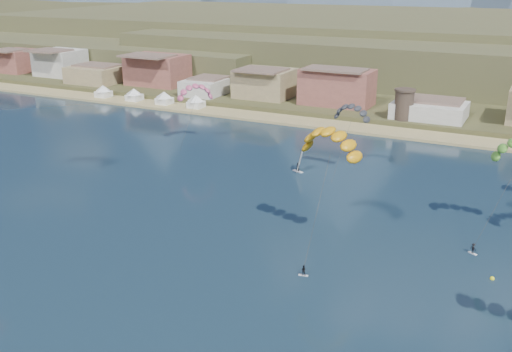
{
  "coord_description": "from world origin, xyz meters",
  "views": [
    {
      "loc": [
        39.95,
        -48.01,
        41.18
      ],
      "look_at": [
        0.0,
        32.0,
        10.0
      ],
      "focal_mm": 41.28,
      "sensor_mm": 36.0,
      "label": 1
    }
  ],
  "objects_px": {
    "kitesurfer_yellow": "(331,138)",
    "buoy": "(492,279)",
    "windsurfer": "(299,165)",
    "watchtower": "(404,104)"
  },
  "relations": [
    {
      "from": "kitesurfer_yellow",
      "to": "buoy",
      "type": "relative_size",
      "value": 32.63
    },
    {
      "from": "watchtower",
      "to": "windsurfer",
      "type": "relative_size",
      "value": 1.81
    },
    {
      "from": "kitesurfer_yellow",
      "to": "buoy",
      "type": "bearing_deg",
      "value": -1.42
    },
    {
      "from": "windsurfer",
      "to": "buoy",
      "type": "bearing_deg",
      "value": -36.39
    },
    {
      "from": "watchtower",
      "to": "buoy",
      "type": "relative_size",
      "value": 13.17
    },
    {
      "from": "watchtower",
      "to": "buoy",
      "type": "bearing_deg",
      "value": -68.51
    },
    {
      "from": "watchtower",
      "to": "windsurfer",
      "type": "bearing_deg",
      "value": -102.28
    },
    {
      "from": "kitesurfer_yellow",
      "to": "buoy",
      "type": "distance_m",
      "value": 30.54
    },
    {
      "from": "windsurfer",
      "to": "kitesurfer_yellow",
      "type": "bearing_deg",
      "value": -60.22
    },
    {
      "from": "watchtower",
      "to": "kitesurfer_yellow",
      "type": "xyz_separation_m",
      "value": [
        6.87,
        -80.52,
        11.16
      ]
    }
  ]
}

